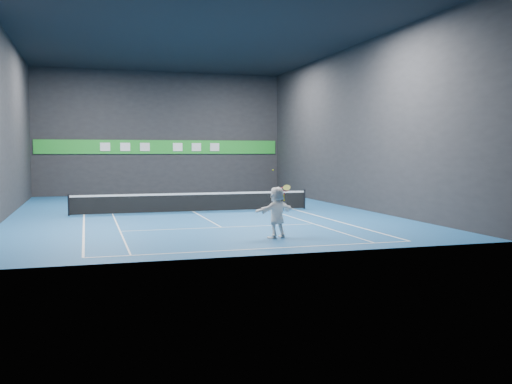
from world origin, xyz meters
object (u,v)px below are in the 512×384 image
object	(u,v)px
player	(277,212)
tennis_racket	(285,190)
tennis_ball	(273,170)
tennis_net	(194,202)

from	to	relation	value
player	tennis_racket	distance (m)	0.85
player	tennis_ball	distance (m)	1.54
player	tennis_net	distance (m)	9.87
tennis_ball	tennis_racket	xyz separation A→B (m)	(0.44, -0.03, -0.74)
tennis_net	tennis_racket	world-z (taller)	tennis_racket
tennis_net	tennis_racket	bearing A→B (deg)	-80.75
player	tennis_racket	world-z (taller)	tennis_racket
player	tennis_net	xyz separation A→B (m)	(-1.27, 9.78, -0.40)
tennis_ball	player	bearing A→B (deg)	-34.08
player	tennis_racket	bearing A→B (deg)	163.67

